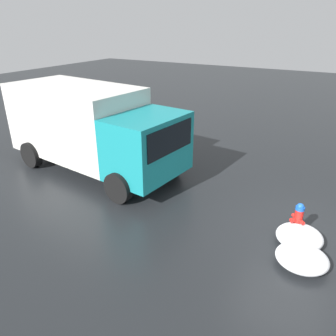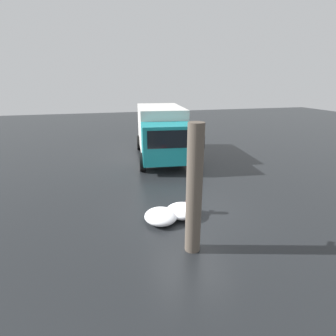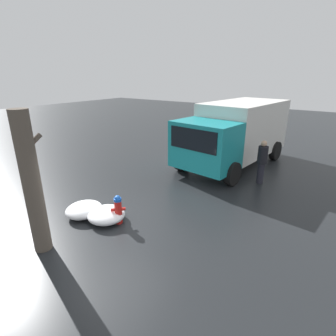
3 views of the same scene
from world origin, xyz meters
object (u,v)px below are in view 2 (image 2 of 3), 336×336
fire_hydrant (192,201)px  tree_trunk (194,190)px  pedestrian (201,146)px  delivery_truck (162,130)px

fire_hydrant → tree_trunk: (-1.88, 0.65, 1.24)m
pedestrian → fire_hydrant: bearing=-136.7°
fire_hydrant → pedestrian: bearing=-70.9°
fire_hydrant → tree_trunk: 2.34m
fire_hydrant → pedestrian: size_ratio=0.50×
delivery_truck → tree_trunk: bearing=88.4°
fire_hydrant → delivery_truck: (6.87, -0.61, 1.10)m
fire_hydrant → pedestrian: (5.19, -2.35, 0.48)m
delivery_truck → pedestrian: 2.50m
tree_trunk → fire_hydrant: bearing=-19.0°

